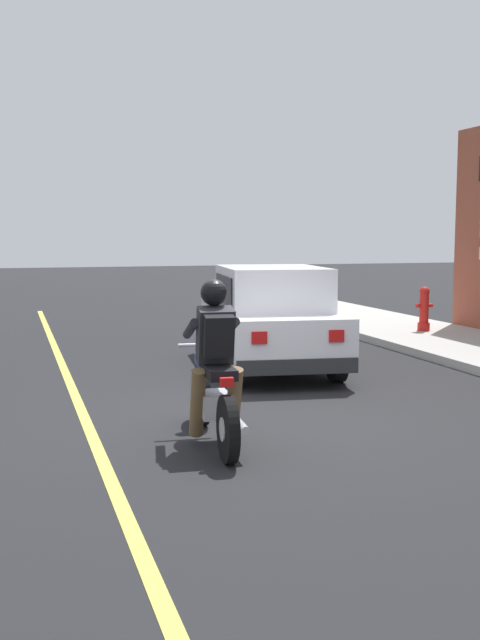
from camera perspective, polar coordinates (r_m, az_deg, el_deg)
ground_plane at (r=8.38m, az=1.11°, el=-7.60°), size 80.00×80.00×0.00m
lane_stripe at (r=10.94m, az=-12.96°, el=-4.40°), size 0.12×19.80×0.01m
motorcycle_with_rider at (r=7.35m, az=-1.99°, el=-4.22°), size 0.59×2.02×1.62m
car_hatchback at (r=11.36m, az=2.27°, el=0.05°), size 2.12×3.96×1.57m
fire_hydrant at (r=15.29m, az=13.85°, el=0.81°), size 0.36×0.24×0.88m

